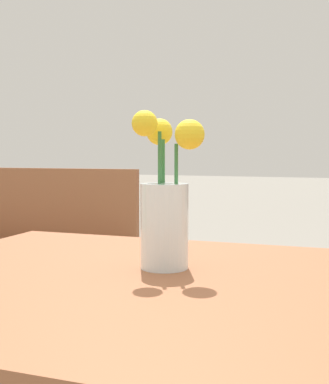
% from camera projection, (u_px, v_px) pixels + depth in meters
% --- Properties ---
extents(table_front, '(1.02, 0.86, 0.70)m').
position_uv_depth(table_front, '(131.00, 327.00, 0.88)').
color(table_front, brown).
rests_on(table_front, ground_plane).
extents(flower_vase, '(0.13, 0.12, 0.30)m').
position_uv_depth(flower_vase, '(165.00, 213.00, 0.93)').
color(flower_vase, silver).
rests_on(flower_vase, table_front).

